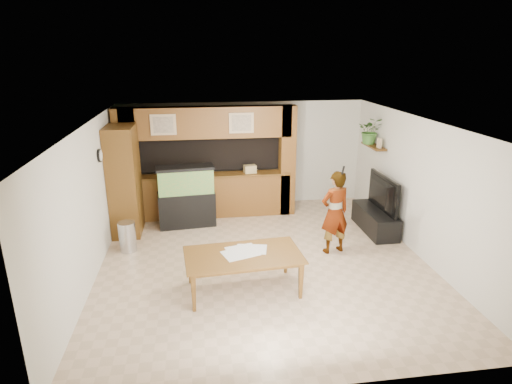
{
  "coord_description": "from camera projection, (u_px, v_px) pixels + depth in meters",
  "views": [
    {
      "loc": [
        -1.16,
        -7.16,
        3.77
      ],
      "look_at": [
        -0.06,
        0.6,
        1.18
      ],
      "focal_mm": 30.0,
      "sensor_mm": 36.0,
      "label": 1
    }
  ],
  "objects": [
    {
      "name": "photo_frame",
      "position": [
        379.0,
        143.0,
        9.44
      ],
      "size": [
        0.05,
        0.16,
        0.22
      ],
      "primitive_type": "cube",
      "rotation": [
        0.0,
        0.0,
        0.11
      ],
      "color": "tan",
      "rests_on": "wall_shelf"
    },
    {
      "name": "partition",
      "position": [
        206.0,
        161.0,
        10.01
      ],
      "size": [
        4.2,
        0.99,
        2.6
      ],
      "color": "brown",
      "rests_on": "floor"
    },
    {
      "name": "person",
      "position": [
        335.0,
        212.0,
        8.2
      ],
      "size": [
        0.68,
        0.54,
        1.65
      ],
      "primitive_type": "imported",
      "rotation": [
        0.0,
        0.0,
        3.4
      ],
      "color": "#9E7656",
      "rests_on": "floor"
    },
    {
      "name": "tv_stand",
      "position": [
        375.0,
        220.0,
        9.36
      ],
      "size": [
        0.53,
        1.46,
        0.49
      ],
      "primitive_type": "cube",
      "color": "black",
      "rests_on": "floor"
    },
    {
      "name": "counter_box",
      "position": [
        250.0,
        169.0,
        10.03
      ],
      "size": [
        0.3,
        0.23,
        0.18
      ],
      "primitive_type": "cube",
      "rotation": [
        0.0,
        0.0,
        0.18
      ],
      "color": "tan",
      "rests_on": "partition"
    },
    {
      "name": "newspaper_a",
      "position": [
        242.0,
        250.0,
        7.03
      ],
      "size": [
        0.56,
        0.46,
        0.01
      ],
      "primitive_type": "cube",
      "rotation": [
        0.0,
        0.0,
        0.24
      ],
      "color": "silver",
      "rests_on": "dining_table"
    },
    {
      "name": "potted_plant",
      "position": [
        371.0,
        131.0,
        9.81
      ],
      "size": [
        0.69,
        0.64,
        0.61
      ],
      "primitive_type": "imported",
      "rotation": [
        0.0,
        0.0,
        -0.36
      ],
      "color": "#366528",
      "rests_on": "wall_shelf"
    },
    {
      "name": "floor",
      "position": [
        263.0,
        261.0,
        8.07
      ],
      "size": [
        6.5,
        6.5,
        0.0
      ],
      "primitive_type": "plane",
      "color": "tan",
      "rests_on": "ground"
    },
    {
      "name": "aquarium",
      "position": [
        186.0,
        197.0,
        9.5
      ],
      "size": [
        1.25,
        0.47,
        1.38
      ],
      "rotation": [
        0.0,
        0.0,
        0.09
      ],
      "color": "black",
      "rests_on": "floor"
    },
    {
      "name": "wall_back",
      "position": [
        243.0,
        154.0,
        10.72
      ],
      "size": [
        6.0,
        0.0,
        6.0
      ],
      "primitive_type": "plane",
      "rotation": [
        1.57,
        0.0,
        0.0
      ],
      "color": "beige",
      "rests_on": "floor"
    },
    {
      "name": "pantry_cabinet",
      "position": [
        124.0,
        181.0,
        9.01
      ],
      "size": [
        0.58,
        0.95,
        2.32
      ],
      "primitive_type": "cube",
      "color": "brown",
      "rests_on": "floor"
    },
    {
      "name": "trash_can",
      "position": [
        127.0,
        237.0,
        8.39
      ],
      "size": [
        0.33,
        0.33,
        0.6
      ],
      "primitive_type": "cylinder",
      "color": "#B2B2B7",
      "rests_on": "floor"
    },
    {
      "name": "wall_shelf",
      "position": [
        374.0,
        146.0,
        9.75
      ],
      "size": [
        0.25,
        0.9,
        0.04
      ],
      "primitive_type": "cube",
      "color": "brown",
      "rests_on": "wall_right"
    },
    {
      "name": "newspaper_c",
      "position": [
        251.0,
        249.0,
        7.05
      ],
      "size": [
        0.56,
        0.46,
        0.01
      ],
      "primitive_type": "cube",
      "rotation": [
        0.0,
        0.0,
        -0.21
      ],
      "color": "silver",
      "rests_on": "dining_table"
    },
    {
      "name": "dining_table",
      "position": [
        244.0,
        274.0,
        6.94
      ],
      "size": [
        1.94,
        1.18,
        0.66
      ],
      "primitive_type": "imported",
      "rotation": [
        0.0,
        0.0,
        0.07
      ],
      "color": "brown",
      "rests_on": "floor"
    },
    {
      "name": "newspaper_b",
      "position": [
        240.0,
        253.0,
        6.9
      ],
      "size": [
        0.65,
        0.56,
        0.01
      ],
      "primitive_type": "cube",
      "rotation": [
        0.0,
        0.0,
        0.32
      ],
      "color": "silver",
      "rests_on": "dining_table"
    },
    {
      "name": "television",
      "position": [
        378.0,
        193.0,
        9.17
      ],
      "size": [
        0.2,
        1.31,
        0.75
      ],
      "primitive_type": "imported",
      "rotation": [
        0.0,
        0.0,
        1.59
      ],
      "color": "black",
      "rests_on": "tv_stand"
    },
    {
      "name": "wall_clock",
      "position": [
        100.0,
        156.0,
        8.02
      ],
      "size": [
        0.05,
        0.25,
        0.25
      ],
      "color": "black",
      "rests_on": "wall_left"
    },
    {
      "name": "wall_right",
      "position": [
        421.0,
        188.0,
        8.06
      ],
      "size": [
        0.0,
        6.5,
        6.5
      ],
      "primitive_type": "plane",
      "rotation": [
        1.57,
        0.0,
        -1.57
      ],
      "color": "beige",
      "rests_on": "floor"
    },
    {
      "name": "wall_left",
      "position": [
        90.0,
        204.0,
        7.27
      ],
      "size": [
        0.0,
        6.5,
        6.5
      ],
      "primitive_type": "plane",
      "rotation": [
        1.57,
        0.0,
        1.57
      ],
      "color": "beige",
      "rests_on": "floor"
    },
    {
      "name": "ceiling",
      "position": [
        264.0,
        123.0,
        7.26
      ],
      "size": [
        6.5,
        6.5,
        0.0
      ],
      "primitive_type": "plane",
      "color": "white",
      "rests_on": "wall_back"
    },
    {
      "name": "microphone",
      "position": [
        343.0,
        170.0,
        7.78
      ],
      "size": [
        0.04,
        0.11,
        0.18
      ],
      "primitive_type": "cylinder",
      "rotation": [
        0.44,
        0.0,
        0.0
      ],
      "color": "black",
      "rests_on": "person"
    }
  ]
}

